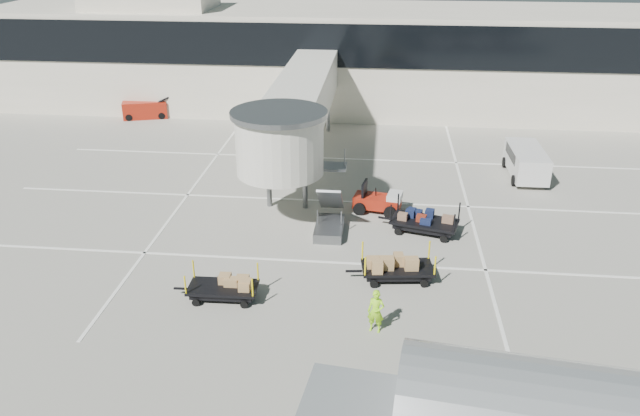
# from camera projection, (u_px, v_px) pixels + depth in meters

# --- Properties ---
(ground) EXTENTS (140.00, 140.00, 0.00)m
(ground) POSITION_uv_depth(u_px,v_px,m) (351.00, 286.00, 27.03)
(ground) COLOR #ABA899
(ground) RESTS_ON ground
(lane_markings) EXTENTS (40.00, 30.00, 0.02)m
(lane_markings) POSITION_uv_depth(u_px,v_px,m) (349.00, 199.00, 35.53)
(lane_markings) COLOR white
(lane_markings) RESTS_ON ground
(terminal) EXTENTS (64.00, 12.11, 15.20)m
(terminal) POSITION_uv_depth(u_px,v_px,m) (368.00, 57.00, 52.42)
(terminal) COLOR beige
(terminal) RESTS_ON ground
(jet_bridge) EXTENTS (5.70, 20.40, 6.03)m
(jet_bridge) POSITION_uv_depth(u_px,v_px,m) (297.00, 111.00, 36.70)
(jet_bridge) COLOR beige
(jet_bridge) RESTS_ON ground
(baggage_tug) EXTENTS (2.72, 2.01, 1.67)m
(baggage_tug) POSITION_uv_depth(u_px,v_px,m) (379.00, 201.00, 33.79)
(baggage_tug) COLOR maroon
(baggage_tug) RESTS_ON ground
(suitcase_cart) EXTENTS (4.15, 2.45, 1.59)m
(suitcase_cart) POSITION_uv_depth(u_px,v_px,m) (425.00, 222.00, 31.52)
(suitcase_cart) COLOR black
(suitcase_cart) RESTS_ON ground
(box_cart_near) EXTENTS (3.91, 1.92, 1.50)m
(box_cart_near) POSITION_uv_depth(u_px,v_px,m) (396.00, 268.00, 27.35)
(box_cart_near) COLOR black
(box_cart_near) RESTS_ON ground
(box_cart_far) EXTENTS (3.56, 1.51, 1.39)m
(box_cart_far) POSITION_uv_depth(u_px,v_px,m) (222.00, 287.00, 26.00)
(box_cart_far) COLOR black
(box_cart_far) RESTS_ON ground
(ground_worker) EXTENTS (0.72, 0.54, 1.78)m
(ground_worker) POSITION_uv_depth(u_px,v_px,m) (376.00, 311.00, 23.73)
(ground_worker) COLOR #8DDE17
(ground_worker) RESTS_ON ground
(minivan) EXTENTS (2.14, 4.75, 1.79)m
(minivan) POSITION_uv_depth(u_px,v_px,m) (526.00, 160.00, 38.38)
(minivan) COLOR silver
(minivan) RESTS_ON ground
(belt_loader) EXTENTS (3.93, 2.39, 1.78)m
(belt_loader) POSITION_uv_depth(u_px,v_px,m) (146.00, 109.00, 50.12)
(belt_loader) COLOR maroon
(belt_loader) RESTS_ON ground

